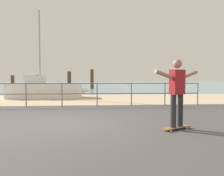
# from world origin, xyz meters

# --- Properties ---
(ground_plane) EXTENTS (24.00, 10.00, 0.04)m
(ground_plane) POSITION_xyz_m (0.00, -1.00, 0.00)
(ground_plane) COLOR #474444
(ground_plane) RESTS_ON ground
(beach_strip) EXTENTS (24.00, 6.00, 0.04)m
(beach_strip) POSITION_xyz_m (0.00, 7.00, 0.00)
(beach_strip) COLOR tan
(beach_strip) RESTS_ON ground
(sea_surface) EXTENTS (72.00, 50.00, 0.04)m
(sea_surface) POSITION_xyz_m (0.00, 35.00, 0.00)
(sea_surface) COLOR #75939E
(sea_surface) RESTS_ON ground
(railing_fence) EXTENTS (12.11, 0.05, 1.05)m
(railing_fence) POSITION_xyz_m (-0.67, 3.60, 0.69)
(railing_fence) COLOR slate
(railing_fence) RESTS_ON ground
(sailboat) EXTENTS (5.01, 1.70, 5.33)m
(sailboat) POSITION_xyz_m (-2.13, 7.88, 0.52)
(sailboat) COLOR silver
(sailboat) RESTS_ON ground
(skateboard) EXTENTS (0.80, 0.55, 0.08)m
(skateboard) POSITION_xyz_m (2.75, -0.86, 0.07)
(skateboard) COLOR brown
(skateboard) RESTS_ON ground
(skateboarder) EXTENTS (1.32, 0.76, 1.65)m
(skateboarder) POSITION_xyz_m (2.75, -0.86, 1.02)
(skateboarder) COLOR #26262B
(skateboarder) RESTS_ON skateboard
(groyne_post_0) EXTENTS (0.31, 0.31, 1.44)m
(groyne_post_0) POSITION_xyz_m (-6.53, 14.33, 0.72)
(groyne_post_0) COLOR #513826
(groyne_post_0) RESTS_ON ground
(groyne_post_1) EXTENTS (0.25, 0.25, 1.48)m
(groyne_post_1) POSITION_xyz_m (-4.21, 13.65, 0.74)
(groyne_post_1) COLOR #513826
(groyne_post_1) RESTS_ON ground
(groyne_post_2) EXTENTS (0.40, 0.40, 1.86)m
(groyne_post_2) POSITION_xyz_m (-1.90, 17.26, 0.93)
(groyne_post_2) COLOR #513826
(groyne_post_2) RESTS_ON ground
(groyne_post_3) EXTENTS (0.37, 0.37, 2.13)m
(groyne_post_3) POSITION_xyz_m (0.41, 18.41, 1.06)
(groyne_post_3) COLOR #513826
(groyne_post_3) RESTS_ON ground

